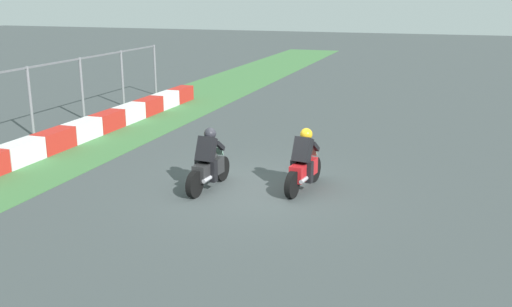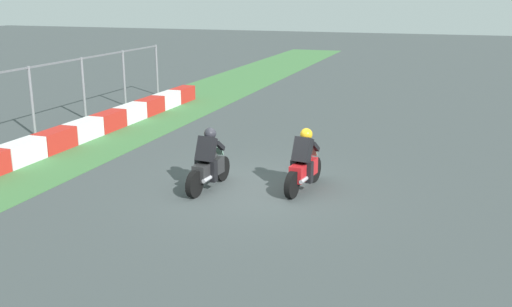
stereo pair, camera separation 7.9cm
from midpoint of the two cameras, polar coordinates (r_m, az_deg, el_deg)
name	(u,v)px [view 1 (the left image)]	position (r m, az deg, el deg)	size (l,w,h in m)	color
ground_plane	(253,189)	(14.32, -0.49, -3.50)	(120.00, 120.00, 0.00)	#3E4546
grass_verge	(24,164)	(17.64, -21.82, -0.95)	(72.00, 4.17, 0.02)	#41743F
track_barrier	(21,153)	(17.61, -22.14, 0.05)	(21.97, 0.60, 0.64)	red
rider_lane_a	(304,165)	(14.16, 4.53, -1.11)	(2.04, 0.59, 1.51)	black
rider_lane_b	(208,164)	(14.22, -4.83, -1.05)	(2.04, 0.56, 1.51)	black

